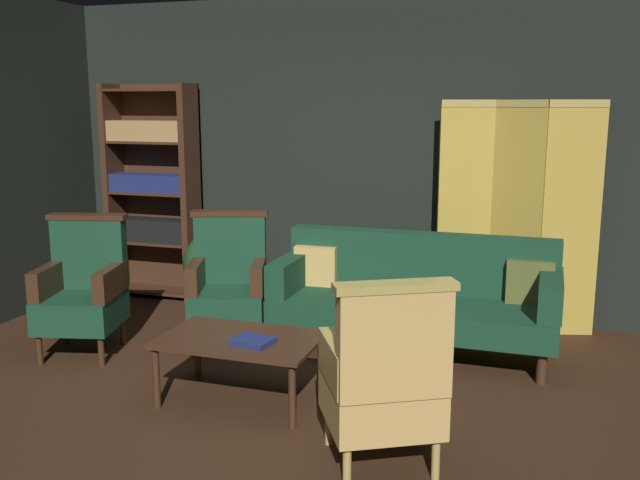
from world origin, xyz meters
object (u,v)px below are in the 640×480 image
Objects in this scene: velvet_couch at (415,293)px; armchair_wing_right at (229,283)px; armchair_wing_left at (83,289)px; potted_plant at (209,270)px; armchair_gilt_accent at (384,379)px; folding_screen at (516,213)px; coffee_table at (240,344)px; book_navy_cloth at (253,341)px; bookshelf at (153,189)px.

velvet_couch is 2.04× the size of armchair_wing_right.
potted_plant is (0.51, 1.08, -0.06)m from armchair_wing_left.
potted_plant is (-2.05, 2.08, -0.06)m from armchair_gilt_accent.
folding_screen reaches higher than velvet_couch.
armchair_wing_right is (-1.59, 1.50, 0.00)m from armchair_gilt_accent.
coffee_table is at bearing -124.29° from velvet_couch.
book_navy_cloth is at bearing 153.64° from armchair_gilt_accent.
coffee_table is 1.19m from armchair_gilt_accent.
folding_screen is 3.38m from bookshelf.
armchair_wing_left is (0.32, -1.56, -0.57)m from bookshelf.
armchair_wing_left is at bearing 161.63° from book_navy_cloth.
armchair_gilt_accent and armchair_wing_left have the same top height.
armchair_wing_right is (-1.41, -0.32, 0.04)m from velvet_couch.
armchair_gilt_accent is at bearing -26.36° from book_navy_cloth.
potted_plant is 1.97m from book_navy_cloth.
armchair_wing_left is 1.09m from armchair_wing_right.
bookshelf is 0.97× the size of velvet_couch.
armchair_wing_left is 1.72m from book_navy_cloth.
folding_screen is at bearing 56.04° from book_navy_cloth.
bookshelf is at bearing 140.51° from armchair_wing_right.
folding_screen is 3.49m from armchair_wing_left.
velvet_couch is 1.83m from armchair_gilt_accent.
coffee_table is at bearing -127.22° from folding_screen.
book_navy_cloth is at bearing -55.32° from potted_plant.
coffee_table is (-0.88, -1.28, -0.08)m from velvet_couch.
folding_screen is at bearing 27.41° from armchair_wing_left.
velvet_couch is 1.89m from potted_plant.
folding_screen is 1.16m from velvet_couch.
book_navy_cloth is at bearing -123.96° from folding_screen.
armchair_wing_right is at bearing -39.49° from bookshelf.
armchair_gilt_accent reaches higher than book_navy_cloth.
armchair_gilt_accent is at bearing -84.34° from velvet_couch.
bookshelf is 8.58× the size of book_navy_cloth.
bookshelf is 2.94m from book_navy_cloth.
armchair_wing_right reaches higher than velvet_couch.
folding_screen is 1.83× the size of armchair_wing_right.
bookshelf is at bearing 164.62° from velvet_couch.
book_navy_cloth is at bearing -57.76° from armchair_wing_right.
armchair_wing_left is (-2.38, -0.82, 0.04)m from velvet_couch.
bookshelf is 2.87m from velvet_couch.
armchair_gilt_accent is 2.92m from potted_plant.
potted_plant is 3.13× the size of book_navy_cloth.
armchair_gilt_accent is at bearing -45.39° from potted_plant.
armchair_wing_left is at bearing -78.48° from bookshelf.
armchair_wing_left and armchair_wing_right have the same top height.
potted_plant is (-1.00, 1.54, 0.05)m from coffee_table.
bookshelf is at bearing 149.54° from potted_plant.
armchair_gilt_accent is at bearing -27.12° from coffee_table.
bookshelf reaches higher than armchair_wing_left.
bookshelf is (-3.38, -0.02, 0.07)m from folding_screen.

